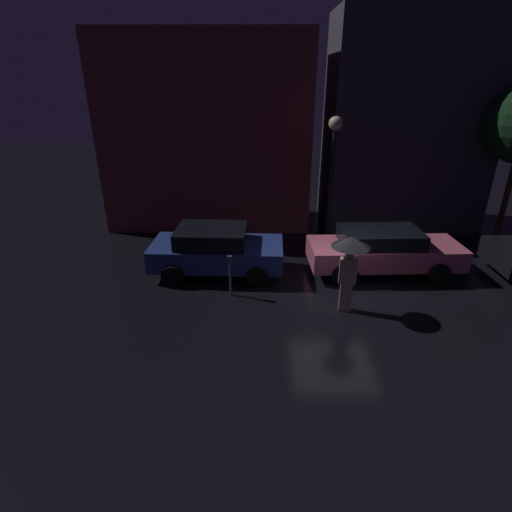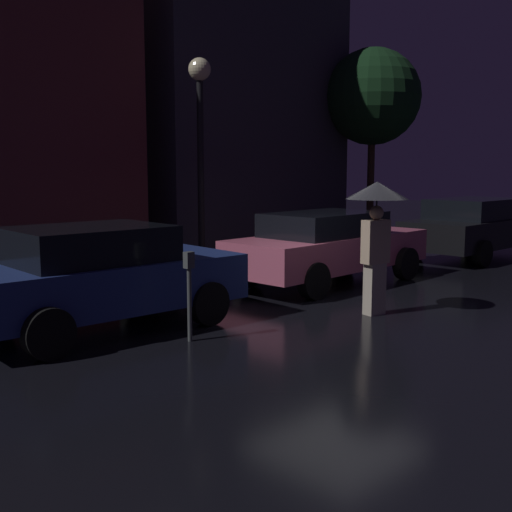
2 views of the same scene
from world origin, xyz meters
name	(u,v)px [view 1 (image 1 of 2)]	position (x,y,z in m)	size (l,w,h in m)	color
ground_plane	(338,296)	(0.00, 0.00, 0.00)	(60.00, 60.00, 0.00)	black
building_facade_left	(208,134)	(-4.30, 6.50, 3.63)	(7.97, 3.00, 7.25)	brown
building_facade_right	(406,125)	(3.50, 6.50, 3.98)	(6.10, 3.00, 7.95)	#3D3D47
parked_car_blue	(216,250)	(-3.60, 1.50, 0.79)	(4.12, 2.05, 1.50)	navy
parked_car_pink	(383,250)	(1.61, 1.54, 0.76)	(4.72, 1.91, 1.43)	#DB6684
pedestrian_with_umbrella	(350,255)	(0.03, -0.73, 1.61)	(0.98, 0.98, 2.10)	beige
parking_meter	(230,271)	(-3.06, 0.05, 0.76)	(0.12, 0.10, 1.22)	#4C5154
street_lamp_near	(333,154)	(0.26, 3.89, 3.29)	(0.46, 0.46, 4.53)	black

